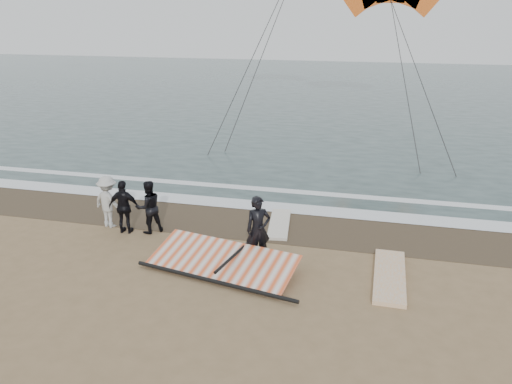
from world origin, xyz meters
TOP-DOWN VIEW (x-y plane):
  - ground at (0.00, 0.00)m, footprint 120.00×120.00m
  - sea at (0.00, 33.00)m, footprint 120.00×54.00m
  - wet_sand at (0.00, 4.50)m, footprint 120.00×2.80m
  - foam_near at (0.00, 5.90)m, footprint 120.00×0.90m
  - foam_far at (0.00, 7.60)m, footprint 120.00×0.45m
  - man_main at (-0.54, 2.03)m, footprint 0.79×0.70m
  - board_white at (2.93, 1.84)m, footprint 0.82×2.77m
  - board_cream at (-0.42, 4.44)m, footprint 0.89×2.36m
  - trio_cluster at (-4.95, 3.03)m, footprint 2.51×1.05m
  - sail_rig at (-1.38, 1.38)m, footprint 4.43×2.46m

SIDE VIEW (x-z plane):
  - ground at x=0.00m, z-range 0.00..0.00m
  - wet_sand at x=0.00m, z-range 0.00..0.01m
  - sea at x=0.00m, z-range 0.00..0.02m
  - foam_near at x=0.00m, z-range 0.02..0.03m
  - foam_far at x=0.00m, z-range 0.02..0.03m
  - board_cream at x=-0.42m, z-range 0.00..0.10m
  - board_white at x=2.93m, z-range 0.00..0.11m
  - sail_rig at x=-1.38m, z-range -0.06..0.45m
  - trio_cluster at x=-4.95m, z-range -0.01..1.66m
  - man_main at x=-0.54m, z-range 0.00..1.83m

